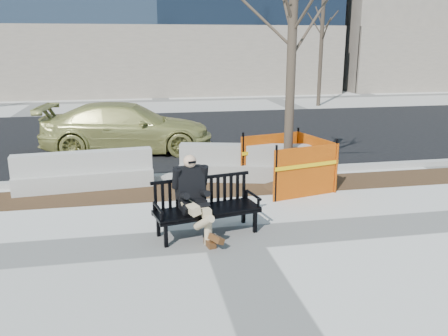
# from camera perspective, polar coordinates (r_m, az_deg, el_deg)

# --- Properties ---
(ground) EXTENTS (120.00, 120.00, 0.00)m
(ground) POSITION_cam_1_polar(r_m,az_deg,el_deg) (7.69, 0.82, -8.53)
(ground) COLOR beige
(ground) RESTS_ON ground
(mulch_strip) EXTENTS (40.00, 1.20, 0.02)m
(mulch_strip) POSITION_cam_1_polar(r_m,az_deg,el_deg) (10.08, -2.16, -2.64)
(mulch_strip) COLOR #47301C
(mulch_strip) RESTS_ON ground
(asphalt_street) EXTENTS (60.00, 10.40, 0.01)m
(asphalt_street) POSITION_cam_1_polar(r_m,az_deg,el_deg) (16.06, -5.53, 4.04)
(asphalt_street) COLOR black
(asphalt_street) RESTS_ON ground
(curb) EXTENTS (60.00, 0.25, 0.12)m
(curb) POSITION_cam_1_polar(r_m,az_deg,el_deg) (10.97, -2.92, -0.87)
(curb) COLOR #9E9B93
(curb) RESTS_ON ground
(bench) EXTENTS (1.86, 0.97, 0.94)m
(bench) POSITION_cam_1_polar(r_m,az_deg,el_deg) (7.83, -2.07, -8.08)
(bench) COLOR black
(bench) RESTS_ON ground
(seated_man) EXTENTS (0.76, 1.06, 1.35)m
(seated_man) POSITION_cam_1_polar(r_m,az_deg,el_deg) (7.80, -3.79, -8.19)
(seated_man) COLOR black
(seated_man) RESTS_ON ground
(tree_fence) EXTENTS (2.79, 2.79, 5.78)m
(tree_fence) POSITION_cam_1_polar(r_m,az_deg,el_deg) (10.35, 7.67, -2.33)
(tree_fence) COLOR #D6570A
(tree_fence) RESTS_ON ground
(sedan) EXTENTS (5.04, 2.53, 1.41)m
(sedan) POSITION_cam_1_polar(r_m,az_deg,el_deg) (13.88, -11.56, 2.02)
(sedan) COLOR #A3A055
(sedan) RESTS_ON ground
(jersey_barrier_left) EXTENTS (2.95, 0.85, 0.83)m
(jersey_barrier_left) POSITION_cam_1_polar(r_m,az_deg,el_deg) (10.59, -16.58, -2.43)
(jersey_barrier_left) COLOR #A9A79E
(jersey_barrier_left) RESTS_ON ground
(jersey_barrier_right) EXTENTS (3.03, 1.32, 0.85)m
(jersey_barrier_right) POSITION_cam_1_polar(r_m,az_deg,el_deg) (10.78, 2.56, -1.49)
(jersey_barrier_right) COLOR gray
(jersey_barrier_right) RESTS_ON ground
(far_tree_right) EXTENTS (2.71, 2.71, 5.70)m
(far_tree_right) POSITION_cam_1_polar(r_m,az_deg,el_deg) (23.96, 11.44, 7.49)
(far_tree_right) COLOR #41352A
(far_tree_right) RESTS_ON ground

